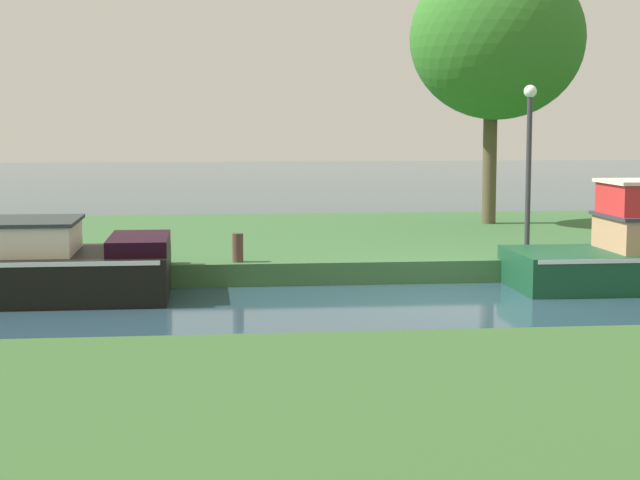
% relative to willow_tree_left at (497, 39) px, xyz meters
% --- Properties ---
extents(ground_plane, '(120.00, 120.00, 0.00)m').
position_rel_willow_tree_left_xyz_m(ground_plane, '(-2.61, -8.25, -4.80)').
color(ground_plane, '#274251').
extents(riverbank_far, '(72.00, 10.00, 0.40)m').
position_rel_willow_tree_left_xyz_m(riverbank_far, '(-2.61, -1.25, -4.60)').
color(riverbank_far, '#366134').
rests_on(riverbank_far, ground_plane).
extents(willow_tree_left, '(4.14, 3.74, 6.32)m').
position_rel_willow_tree_left_xyz_m(willow_tree_left, '(0.00, 0.00, 0.00)').
color(willow_tree_left, brown).
rests_on(willow_tree_left, riverbank_far).
extents(lamp_post, '(0.24, 0.24, 3.15)m').
position_rel_willow_tree_left_xyz_m(lamp_post, '(-0.87, -5.34, -2.44)').
color(lamp_post, '#333338').
rests_on(lamp_post, riverbank_far).
extents(mooring_post_near, '(0.19, 0.19, 0.51)m').
position_rel_willow_tree_left_xyz_m(mooring_post_near, '(-6.32, -5.93, -4.15)').
color(mooring_post_near, '#4E362B').
rests_on(mooring_post_near, riverbank_far).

